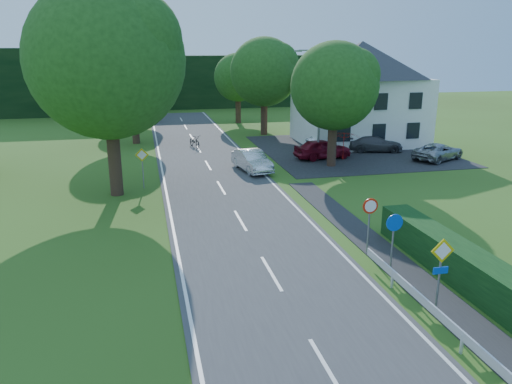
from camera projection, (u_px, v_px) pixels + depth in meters
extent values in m
cube|color=#393A3C|center=(233.00, 208.00, 26.02)|extent=(7.00, 80.00, 0.04)
cube|color=black|center=(349.00, 150.00, 40.74)|extent=(14.00, 16.00, 0.04)
cube|color=white|center=(170.00, 212.00, 25.33)|extent=(0.12, 80.00, 0.01)
cube|color=white|center=(293.00, 204.00, 26.70)|extent=(0.12, 80.00, 0.01)
cube|color=black|center=(231.00, 81.00, 69.82)|extent=(30.00, 5.00, 7.00)
cube|color=white|center=(359.00, 111.00, 43.19)|extent=(10.00, 8.00, 5.60)
pyramid|color=#29292E|center=(362.00, 60.00, 41.99)|extent=(10.60, 8.40, 3.00)
cylinder|color=gray|center=(319.00, 106.00, 36.01)|extent=(0.16, 0.16, 8.00)
cylinder|color=gray|center=(311.00, 50.00, 34.75)|extent=(1.70, 0.10, 0.10)
cube|color=gray|center=(298.00, 51.00, 34.57)|extent=(0.50, 0.18, 0.12)
cylinder|color=gray|center=(439.00, 280.00, 15.37)|extent=(0.07, 0.07, 2.40)
cube|color=yellow|center=(443.00, 251.00, 15.06)|extent=(0.78, 0.04, 0.78)
cube|color=white|center=(443.00, 251.00, 15.06)|extent=(0.57, 0.05, 0.57)
cube|color=blue|center=(440.00, 270.00, 15.24)|extent=(0.50, 0.04, 0.22)
cylinder|color=gray|center=(392.00, 247.00, 18.20)|extent=(0.07, 0.07, 2.20)
cylinder|color=blue|center=(395.00, 223.00, 17.91)|extent=(0.64, 0.04, 0.64)
cylinder|color=gray|center=(368.00, 228.00, 20.08)|extent=(0.07, 0.07, 2.20)
cylinder|color=red|center=(370.00, 206.00, 19.78)|extent=(0.64, 0.04, 0.64)
cylinder|color=white|center=(371.00, 206.00, 19.76)|extent=(0.48, 0.04, 0.48)
cylinder|color=gray|center=(143.00, 171.00, 29.45)|extent=(0.07, 0.07, 2.20)
cube|color=yellow|center=(142.00, 155.00, 29.16)|extent=(0.78, 0.04, 0.78)
cube|color=white|center=(142.00, 155.00, 29.16)|extent=(0.57, 0.05, 0.57)
imported|color=silver|center=(252.00, 161.00, 33.63)|extent=(2.20, 4.46, 1.41)
imported|color=black|center=(195.00, 141.00, 41.66)|extent=(1.22, 2.07, 1.03)
imported|color=maroon|center=(323.00, 149.00, 37.39)|extent=(4.50, 2.32, 1.46)
imported|color=silver|center=(329.00, 141.00, 40.83)|extent=(4.19, 2.74, 1.31)
imported|color=#48484D|center=(375.00, 143.00, 39.99)|extent=(4.67, 2.77, 1.27)
imported|color=#A3A5AA|center=(439.00, 152.00, 37.00)|extent=(4.88, 3.80, 1.23)
imported|color=red|center=(344.00, 146.00, 36.93)|extent=(2.98, 3.00, 2.10)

